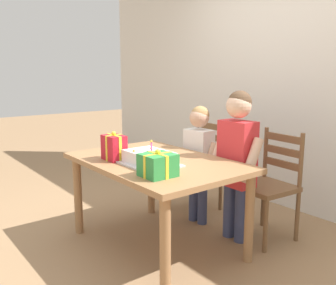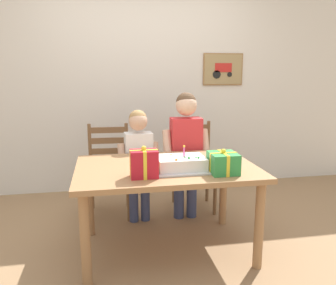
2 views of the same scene
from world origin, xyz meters
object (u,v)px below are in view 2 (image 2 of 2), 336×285
Objects in this scene: chair_left at (109,170)px; gift_box_beside_cake at (144,164)px; birthday_cake at (181,164)px; chair_right at (193,165)px; child_older at (186,143)px; child_younger at (139,155)px; gift_box_red_large at (223,163)px; dining_table at (166,177)px.

gift_box_beside_cake is at bearing -77.99° from chair_left.
chair_right reaches higher than birthday_cake.
child_older is at bearing 73.49° from birthday_cake.
gift_box_red_large is at bearing -58.03° from child_younger.
dining_table is at bearing 124.28° from birthday_cake.
chair_left is (-0.24, 1.11, -0.35)m from gift_box_beside_cake.
chair_left is at bearing 179.99° from chair_right.
gift_box_red_large is 0.20× the size of child_younger.
gift_box_beside_cake is 0.87m from child_younger.
chair_right is 0.69m from child_younger.
child_younger is at bearing -157.20° from chair_right.
child_younger reaches higher than gift_box_beside_cake.
chair_left is at bearing 161.10° from child_older.
child_older is at bearing -18.90° from chair_left.
child_younger is (0.28, -0.25, 0.20)m from chair_left.
chair_left is at bearing 138.04° from child_younger.
gift_box_beside_cake is at bearing -156.50° from birthday_cake.
child_older is (-0.14, -0.26, 0.30)m from chair_right.
gift_box_beside_cake reaches higher than birthday_cake.
birthday_cake is at bearing 23.50° from gift_box_beside_cake.
child_younger is at bearing 179.96° from child_older.
chair_right is at bearing 60.51° from child_older.
child_younger reaches higher than gift_box_red_large.
child_older is (0.51, 0.85, -0.05)m from gift_box_beside_cake.
chair_left is 0.83× the size of child_younger.
chair_left is at bearing 126.34° from gift_box_red_large.
dining_table is at bearing -116.91° from child_older.
chair_right is at bearing 62.31° from dining_table.
chair_right is 0.42m from child_older.
gift_box_beside_cake reaches higher than chair_right.
birthday_cake is 0.76m from child_older.
child_younger reaches higher than chair_right.
dining_table is 0.68m from child_older.
birthday_cake is 0.48× the size of chair_left.
chair_right is (0.89, -0.00, 0.00)m from chair_left.
child_older is at bearing 94.94° from gift_box_red_large.
child_younger is (0.05, 0.85, -0.15)m from gift_box_beside_cake.
dining_table is 0.38m from gift_box_beside_cake.
child_older reaches higher than chair_left.
child_older is at bearing -119.49° from chair_right.
gift_box_red_large is at bearing -85.06° from child_older.
child_younger is (-0.61, -0.25, 0.20)m from chair_right.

